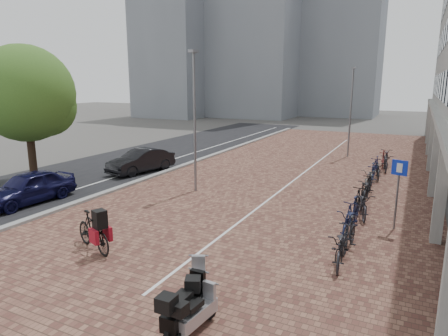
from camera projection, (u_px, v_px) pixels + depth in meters
The scene contains 18 objects.
ground at pixel (146, 239), 13.34m from camera, with size 140.00×140.00×0.00m, color #474442.
plaza_brick at pixel (300, 173), 22.98m from camera, with size 14.50×42.00×0.04m, color brown.
street_asphalt at pixel (148, 158), 27.74m from camera, with size 8.00×50.00×0.03m, color black.
curb at pixel (195, 161), 26.04m from camera, with size 0.35×42.00×0.14m, color gray.
lane_line at pixel (171, 160), 26.87m from camera, with size 0.12×44.00×0.00m, color white.
parking_line at pixel (303, 173), 22.89m from camera, with size 0.10×30.00×0.00m, color white.
bg_towers at pixel (265, 23), 59.41m from camera, with size 33.00×23.00×32.00m.
car_navy at pixel (28, 187), 17.20m from camera, with size 1.67×4.14×1.41m, color black.
car_dark at pixel (141, 161), 23.12m from camera, with size 1.46×4.17×1.38m, color black.
hero_bike at pixel (93, 231), 12.33m from camera, with size 2.15×1.28×1.47m.
scooter_front at pixel (197, 311), 8.31m from camera, with size 0.43×1.39×0.95m, color #B8B8BE, non-canonical shape.
scooter_mid at pixel (185, 305), 8.37m from camera, with size 0.52×1.65×1.14m, color black, non-canonical shape.
scooter_back at pixel (196, 286), 9.24m from camera, with size 0.49×1.56×1.07m, color #A7A8AD, non-canonical shape.
parking_sign at pixel (398, 183), 13.79m from camera, with size 0.52×0.20×2.57m.
lamp_near at pixel (195, 124), 18.52m from camera, with size 0.12×0.12×6.59m, color gray.
lamp_far at pixel (350, 113), 27.37m from camera, with size 0.12×0.12×6.17m, color slate.
street_tree at pixel (30, 96), 19.93m from camera, with size 4.88×4.88×7.09m.
bike_row at pixel (370, 184), 18.47m from camera, with size 1.28×18.11×1.05m.
Camera 1 is at (7.93, -10.04, 5.22)m, focal length 31.50 mm.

